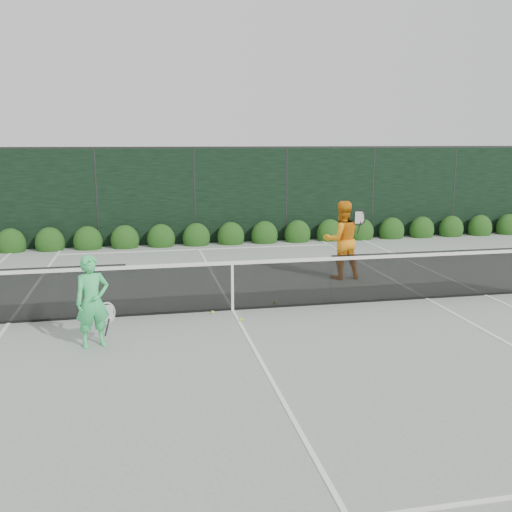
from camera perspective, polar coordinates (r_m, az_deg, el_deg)
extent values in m
plane|color=gray|center=(11.19, -2.36, -5.43)|extent=(80.00, 80.00, 0.00)
cube|color=black|center=(11.21, -24.13, -3.73)|extent=(4.40, 0.01, 1.02)
cube|color=black|center=(11.06, -2.38, -3.05)|extent=(4.00, 0.01, 0.96)
cube|color=black|center=(12.41, 17.16, -1.82)|extent=(4.40, 0.01, 1.02)
cube|color=white|center=(10.95, -2.40, -0.71)|extent=(12.80, 0.03, 0.07)
cube|color=black|center=(11.19, -2.36, -5.33)|extent=(12.80, 0.02, 0.04)
cube|color=white|center=(11.07, -2.37, -3.17)|extent=(0.05, 0.03, 0.91)
imported|color=#3FD974|center=(9.45, -16.05, -4.38)|extent=(0.63, 0.52, 1.49)
torus|color=beige|center=(9.60, -14.73, -5.56)|extent=(0.29, 0.15, 0.30)
cylinder|color=black|center=(9.67, -14.66, -6.92)|extent=(0.10, 0.03, 0.30)
imported|color=orange|center=(13.69, 8.56, 1.60)|extent=(0.92, 0.72, 1.86)
torus|color=black|center=(13.55, 10.32, 3.81)|extent=(0.30, 0.07, 0.30)
cylinder|color=black|center=(13.58, 10.28, 2.81)|extent=(0.10, 0.03, 0.30)
cube|color=white|center=(13.18, 21.95, -3.63)|extent=(0.06, 23.77, 0.01)
cube|color=white|center=(11.33, -23.50, -6.17)|extent=(0.06, 23.77, 0.01)
cube|color=white|center=(12.49, 16.68, -4.09)|extent=(0.06, 23.77, 0.01)
cube|color=white|center=(22.75, -7.13, 3.23)|extent=(11.03, 0.06, 0.01)
cube|color=white|center=(17.36, -5.72, 0.67)|extent=(8.23, 0.06, 0.01)
cube|color=white|center=(11.19, -2.36, -5.40)|extent=(0.06, 12.80, 0.01)
cube|color=black|center=(18.24, -6.17, 5.93)|extent=(32.00, 0.06, 3.00)
cube|color=#262826|center=(18.15, -6.27, 10.74)|extent=(32.00, 0.06, 0.06)
cylinder|color=#262826|center=(18.21, -15.65, 5.56)|extent=(0.08, 0.08, 3.00)
cylinder|color=#262826|center=(18.24, -6.17, 5.93)|extent=(0.08, 0.08, 3.00)
cylinder|color=#262826|center=(18.75, 3.05, 6.13)|extent=(0.08, 0.08, 3.00)
cylinder|color=#262826|center=(19.71, 11.57, 6.18)|extent=(0.08, 0.08, 3.00)
cylinder|color=#262826|center=(21.06, 19.15, 6.11)|extent=(0.08, 0.08, 3.00)
ellipsoid|color=#1A3D10|center=(18.38, -23.30, 1.11)|extent=(0.86, 0.65, 0.94)
ellipsoid|color=#1A3D10|center=(18.18, -19.91, 1.26)|extent=(0.86, 0.65, 0.94)
ellipsoid|color=#1A3D10|center=(18.05, -16.46, 1.41)|extent=(0.86, 0.65, 0.94)
ellipsoid|color=#1A3D10|center=(17.99, -12.97, 1.55)|extent=(0.86, 0.65, 0.94)
ellipsoid|color=#1A3D10|center=(17.99, -9.47, 1.69)|extent=(0.86, 0.65, 0.94)
ellipsoid|color=#1A3D10|center=(18.06, -5.98, 1.83)|extent=(0.86, 0.65, 0.94)
ellipsoid|color=#1A3D10|center=(18.19, -2.53, 1.95)|extent=(0.86, 0.65, 0.94)
ellipsoid|color=#1A3D10|center=(18.39, 0.86, 2.07)|extent=(0.86, 0.65, 0.94)
ellipsoid|color=#1A3D10|center=(18.66, 4.17, 2.17)|extent=(0.86, 0.65, 0.94)
ellipsoid|color=#1A3D10|center=(18.98, 7.37, 2.27)|extent=(0.86, 0.65, 0.94)
ellipsoid|color=#1A3D10|center=(19.36, 10.46, 2.35)|extent=(0.86, 0.65, 0.94)
ellipsoid|color=#1A3D10|center=(19.79, 13.42, 2.43)|extent=(0.86, 0.65, 0.94)
ellipsoid|color=#1A3D10|center=(20.28, 16.24, 2.49)|extent=(0.86, 0.65, 0.94)
ellipsoid|color=#1A3D10|center=(20.81, 18.93, 2.55)|extent=(0.86, 0.65, 0.94)
ellipsoid|color=#1A3D10|center=(21.38, 21.48, 2.60)|extent=(0.86, 0.65, 0.94)
ellipsoid|color=#1A3D10|center=(22.00, 23.89, 2.64)|extent=(0.86, 0.65, 0.94)
sphere|color=#B7E332|center=(10.51, -1.50, -6.38)|extent=(0.07, 0.07, 0.07)
sphere|color=#B7E332|center=(11.58, 1.84, -4.67)|extent=(0.07, 0.07, 0.07)
sphere|color=#B7E332|center=(12.03, -16.10, -4.50)|extent=(0.07, 0.07, 0.07)
sphere|color=#B7E332|center=(10.96, -4.37, -5.63)|extent=(0.07, 0.07, 0.07)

